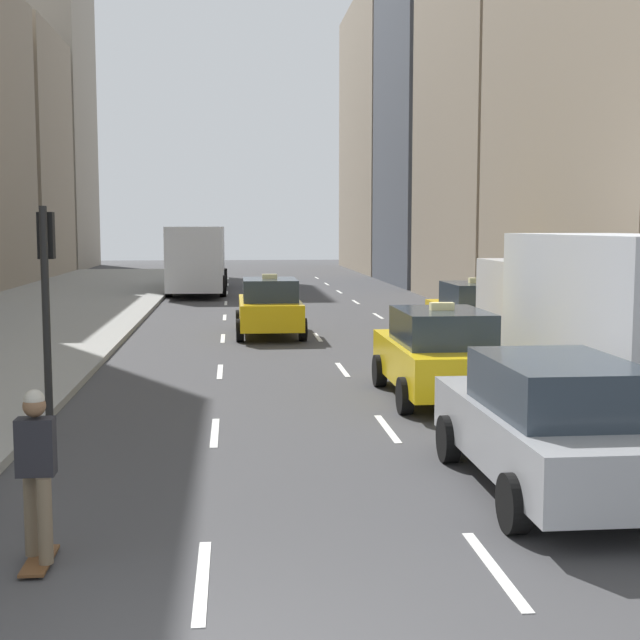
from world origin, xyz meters
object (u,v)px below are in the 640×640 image
object	(u,v)px
taxi_lead	(439,353)
box_truck	(597,312)
sedan_black_near	(551,424)
taxi_third	(474,313)
skateboarder	(36,469)
taxi_second	(270,307)
city_bus	(198,256)
traffic_light_pole	(46,284)

from	to	relation	value
taxi_lead	box_truck	world-z (taller)	box_truck
taxi_lead	sedan_black_near	xyz separation A→B (m)	(0.00, -6.02, -0.01)
taxi_third	sedan_black_near	bearing A→B (deg)	-101.57
taxi_lead	skateboarder	world-z (taller)	taxi_lead
taxi_second	city_bus	distance (m)	18.45
city_bus	skateboarder	distance (m)	36.21
taxi_lead	sedan_black_near	distance (m)	6.02
traffic_light_pole	taxi_second	bearing A→B (deg)	72.55
taxi_third	box_truck	distance (m)	8.39
taxi_second	box_truck	bearing A→B (deg)	-62.66
sedan_black_near	taxi_lead	bearing A→B (deg)	90.00
taxi_third	sedan_black_near	xyz separation A→B (m)	(-2.80, -13.68, -0.01)
city_bus	box_truck	bearing A→B (deg)	-73.84
taxi_lead	box_truck	distance (m)	3.00
taxi_third	skateboarder	size ratio (longest dim) A/B	2.52
city_bus	traffic_light_pole	size ratio (longest dim) A/B	3.22
box_truck	taxi_lead	bearing A→B (deg)	166.16
taxi_third	traffic_light_pole	distance (m)	13.97
taxi_lead	taxi_second	world-z (taller)	same
skateboarder	sedan_black_near	bearing A→B (deg)	17.54
skateboarder	city_bus	bearing A→B (deg)	89.71
taxi_lead	city_bus	distance (m)	28.91
taxi_third	taxi_second	bearing A→B (deg)	156.08
sedan_black_near	city_bus	world-z (taller)	city_bus
taxi_lead	skateboarder	size ratio (longest dim) A/B	2.52
sedan_black_near	traffic_light_pole	distance (m)	7.80
skateboarder	taxi_second	bearing A→B (deg)	80.56
taxi_second	taxi_lead	bearing A→B (deg)	-74.56
box_truck	skateboarder	distance (m)	11.21
skateboarder	taxi_third	bearing A→B (deg)	61.02
taxi_lead	traffic_light_pole	size ratio (longest dim) A/B	1.22
skateboarder	box_truck	bearing A→B (deg)	39.82
taxi_lead	city_bus	xyz separation A→B (m)	(-5.61, 28.35, 0.91)
sedan_black_near	city_bus	size ratio (longest dim) A/B	0.41
city_bus	taxi_third	bearing A→B (deg)	-67.88
taxi_lead	taxi_third	xyz separation A→B (m)	(2.80, 7.66, 0.00)
sedan_black_near	box_truck	bearing A→B (deg)	62.30
traffic_light_pole	taxi_third	bearing A→B (deg)	46.56
taxi_third	city_bus	size ratio (longest dim) A/B	0.38
taxi_third	box_truck	xyz separation A→B (m)	(0.00, -8.35, 0.83)
taxi_third	skateboarder	world-z (taller)	taxi_third
traffic_light_pole	city_bus	bearing A→B (deg)	87.88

